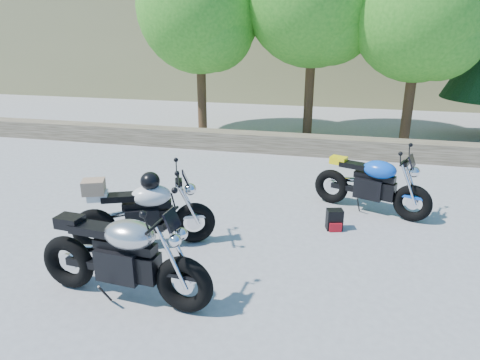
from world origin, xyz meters
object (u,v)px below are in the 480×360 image
object	(u,v)px
silver_bike	(123,258)
blue_bike	(372,184)
white_bike	(143,211)
backpack	(334,220)

from	to	relation	value
silver_bike	blue_bike	xyz separation A→B (m)	(3.07, 3.50, -0.05)
blue_bike	white_bike	bearing A→B (deg)	-126.88
white_bike	backpack	bearing A→B (deg)	1.43
white_bike	backpack	size ratio (longest dim) A/B	5.83
white_bike	silver_bike	bearing A→B (deg)	-97.06
silver_bike	blue_bike	distance (m)	4.65
silver_bike	white_bike	distance (m)	1.37
backpack	blue_bike	bearing A→B (deg)	41.17
white_bike	blue_bike	size ratio (longest dim) A/B	0.99
white_bike	blue_bike	distance (m)	4.07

